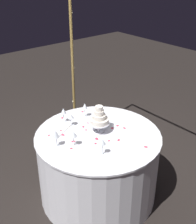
{
  "coord_description": "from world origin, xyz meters",
  "views": [
    {
      "loc": [
        1.97,
        -1.66,
        2.42
      ],
      "look_at": [
        0.0,
        0.0,
        1.06
      ],
      "focal_mm": 46.95,
      "sensor_mm": 36.0,
      "label": 1
    }
  ],
  "objects_px": {
    "decorative_arch": "(136,56)",
    "wine_glass_3": "(56,135)",
    "tiered_cake": "(99,118)",
    "main_table": "(98,165)",
    "wine_glass_1": "(63,112)",
    "cake_knife": "(64,131)",
    "wine_glass_5": "(103,143)",
    "wine_glass_0": "(74,135)",
    "wine_glass_2": "(85,107)",
    "wine_glass_4": "(71,117)"
  },
  "relations": [
    {
      "from": "decorative_arch",
      "to": "wine_glass_3",
      "type": "relative_size",
      "value": 13.25
    },
    {
      "from": "tiered_cake",
      "to": "main_table",
      "type": "bearing_deg",
      "value": -49.68
    },
    {
      "from": "tiered_cake",
      "to": "wine_glass_3",
      "type": "relative_size",
      "value": 1.69
    },
    {
      "from": "wine_glass_1",
      "to": "cake_knife",
      "type": "height_order",
      "value": "wine_glass_1"
    },
    {
      "from": "wine_glass_5",
      "to": "cake_knife",
      "type": "height_order",
      "value": "wine_glass_5"
    },
    {
      "from": "main_table",
      "to": "wine_glass_0",
      "type": "height_order",
      "value": "wine_glass_0"
    },
    {
      "from": "main_table",
      "to": "wine_glass_0",
      "type": "relative_size",
      "value": 7.9
    },
    {
      "from": "decorative_arch",
      "to": "tiered_cake",
      "type": "height_order",
      "value": "decorative_arch"
    },
    {
      "from": "wine_glass_2",
      "to": "wine_glass_3",
      "type": "bearing_deg",
      "value": -62.92
    },
    {
      "from": "decorative_arch",
      "to": "wine_glass_1",
      "type": "xyz_separation_m",
      "value": [
        -0.45,
        -0.63,
        -0.61
      ]
    },
    {
      "from": "tiered_cake",
      "to": "wine_glass_5",
      "type": "distance_m",
      "value": 0.41
    },
    {
      "from": "main_table",
      "to": "wine_glass_3",
      "type": "relative_size",
      "value": 7.46
    },
    {
      "from": "wine_glass_0",
      "to": "wine_glass_3",
      "type": "relative_size",
      "value": 0.94
    },
    {
      "from": "decorative_arch",
      "to": "wine_glass_3",
      "type": "height_order",
      "value": "decorative_arch"
    },
    {
      "from": "decorative_arch",
      "to": "main_table",
      "type": "distance_m",
      "value": 1.24
    },
    {
      "from": "main_table",
      "to": "wine_glass_3",
      "type": "xyz_separation_m",
      "value": [
        -0.1,
        -0.44,
        0.53
      ]
    },
    {
      "from": "wine_glass_3",
      "to": "wine_glass_1",
      "type": "bearing_deg",
      "value": 137.2
    },
    {
      "from": "wine_glass_3",
      "to": "wine_glass_0",
      "type": "bearing_deg",
      "value": 52.18
    },
    {
      "from": "tiered_cake",
      "to": "cake_knife",
      "type": "distance_m",
      "value": 0.4
    },
    {
      "from": "decorative_arch",
      "to": "wine_glass_3",
      "type": "xyz_separation_m",
      "value": [
        -0.1,
        -0.95,
        -0.6
      ]
    },
    {
      "from": "wine_glass_2",
      "to": "wine_glass_5",
      "type": "bearing_deg",
      "value": -25.34
    },
    {
      "from": "wine_glass_3",
      "to": "wine_glass_4",
      "type": "relative_size",
      "value": 1.22
    },
    {
      "from": "wine_glass_5",
      "to": "wine_glass_1",
      "type": "bearing_deg",
      "value": 174.55
    },
    {
      "from": "wine_glass_2",
      "to": "wine_glass_4",
      "type": "distance_m",
      "value": 0.25
    },
    {
      "from": "main_table",
      "to": "wine_glass_5",
      "type": "height_order",
      "value": "wine_glass_5"
    },
    {
      "from": "wine_glass_1",
      "to": "wine_glass_4",
      "type": "height_order",
      "value": "wine_glass_1"
    },
    {
      "from": "decorative_arch",
      "to": "wine_glass_4",
      "type": "distance_m",
      "value": 0.94
    },
    {
      "from": "cake_knife",
      "to": "wine_glass_5",
      "type": "bearing_deg",
      "value": 3.76
    },
    {
      "from": "wine_glass_5",
      "to": "wine_glass_2",
      "type": "bearing_deg",
      "value": 154.66
    },
    {
      "from": "main_table",
      "to": "wine_glass_5",
      "type": "distance_m",
      "value": 0.63
    },
    {
      "from": "tiered_cake",
      "to": "wine_glass_1",
      "type": "bearing_deg",
      "value": -157.8
    },
    {
      "from": "decorative_arch",
      "to": "wine_glass_0",
      "type": "height_order",
      "value": "decorative_arch"
    },
    {
      "from": "wine_glass_1",
      "to": "wine_glass_5",
      "type": "relative_size",
      "value": 1.02
    },
    {
      "from": "tiered_cake",
      "to": "wine_glass_5",
      "type": "xyz_separation_m",
      "value": [
        0.33,
        -0.24,
        -0.03
      ]
    },
    {
      "from": "tiered_cake",
      "to": "cake_knife",
      "type": "height_order",
      "value": "tiered_cake"
    },
    {
      "from": "cake_knife",
      "to": "wine_glass_4",
      "type": "bearing_deg",
      "value": 112.3
    },
    {
      "from": "cake_knife",
      "to": "wine_glass_0",
      "type": "bearing_deg",
      "value": -15.9
    },
    {
      "from": "wine_glass_3",
      "to": "tiered_cake",
      "type": "bearing_deg",
      "value": 83.09
    },
    {
      "from": "wine_glass_4",
      "to": "wine_glass_2",
      "type": "bearing_deg",
      "value": 104.51
    },
    {
      "from": "wine_glass_0",
      "to": "wine_glass_3",
      "type": "height_order",
      "value": "wine_glass_3"
    },
    {
      "from": "wine_glass_3",
      "to": "wine_glass_5",
      "type": "relative_size",
      "value": 1.05
    },
    {
      "from": "wine_glass_3",
      "to": "cake_knife",
      "type": "bearing_deg",
      "value": 130.41
    },
    {
      "from": "tiered_cake",
      "to": "wine_glass_0",
      "type": "bearing_deg",
      "value": -82.95
    },
    {
      "from": "wine_glass_0",
      "to": "wine_glass_5",
      "type": "xyz_separation_m",
      "value": [
        0.29,
        0.12,
        0.0
      ]
    },
    {
      "from": "main_table",
      "to": "wine_glass_1",
      "type": "distance_m",
      "value": 0.7
    },
    {
      "from": "main_table",
      "to": "wine_glass_4",
      "type": "xyz_separation_m",
      "value": [
        -0.33,
        -0.1,
        0.51
      ]
    },
    {
      "from": "main_table",
      "to": "cake_knife",
      "type": "distance_m",
      "value": 0.54
    },
    {
      "from": "wine_glass_3",
      "to": "cake_knife",
      "type": "relative_size",
      "value": 0.63
    },
    {
      "from": "wine_glass_2",
      "to": "decorative_arch",
      "type": "bearing_deg",
      "value": 43.16
    },
    {
      "from": "wine_glass_3",
      "to": "wine_glass_5",
      "type": "distance_m",
      "value": 0.47
    }
  ]
}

